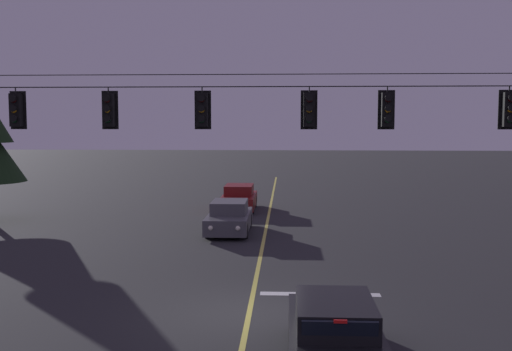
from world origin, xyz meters
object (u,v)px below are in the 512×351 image
at_px(traffic_light_rightmost, 387,110).
at_px(car_oncoming_lead, 229,218).
at_px(traffic_light_far_right, 509,109).
at_px(car_oncoming_trailing, 239,198).
at_px(traffic_light_leftmost, 16,110).
at_px(traffic_light_left_inner, 108,110).
at_px(car_waiting_near_lane, 334,335).
at_px(traffic_light_right_inner, 309,110).
at_px(traffic_light_centre, 202,110).

height_order(traffic_light_rightmost, car_oncoming_lead, traffic_light_rightmost).
distance_m(traffic_light_far_right, car_oncoming_trailing, 18.69).
height_order(traffic_light_leftmost, traffic_light_far_right, same).
distance_m(traffic_light_left_inner, traffic_light_rightmost, 8.01).
bearing_deg(traffic_light_far_right, car_oncoming_trailing, 119.27).
bearing_deg(car_waiting_near_lane, traffic_light_rightmost, 71.75).
height_order(car_waiting_near_lane, car_oncoming_lead, same).
bearing_deg(car_oncoming_lead, car_oncoming_trailing, 90.95).
bearing_deg(traffic_light_right_inner, traffic_light_rightmost, 0.00).
relative_size(traffic_light_centre, car_oncoming_trailing, 0.28).
bearing_deg(traffic_light_right_inner, traffic_light_left_inner, 180.00).
distance_m(traffic_light_left_inner, traffic_light_centre, 2.73).
bearing_deg(traffic_light_far_right, car_oncoming_lead, 134.32).
xyz_separation_m(traffic_light_right_inner, car_oncoming_trailing, (-3.27, 15.81, -4.57)).
relative_size(traffic_light_left_inner, car_oncoming_lead, 0.28).
distance_m(car_waiting_near_lane, car_oncoming_trailing, 21.80).
distance_m(traffic_light_far_right, car_oncoming_lead, 13.33).
distance_m(traffic_light_centre, car_waiting_near_lane, 8.05).
xyz_separation_m(traffic_light_left_inner, car_oncoming_lead, (2.65, 8.96, -4.57)).
bearing_deg(traffic_light_centre, car_oncoming_lead, 90.53).
xyz_separation_m(traffic_light_right_inner, traffic_light_far_right, (5.59, 0.00, 0.00)).
distance_m(traffic_light_centre, car_oncoming_trailing, 16.46).
distance_m(traffic_light_leftmost, traffic_light_rightmost, 10.76).
height_order(traffic_light_centre, car_oncoming_trailing, traffic_light_centre).
xyz_separation_m(traffic_light_left_inner, traffic_light_rightmost, (8.01, 0.00, 0.00)).
relative_size(car_waiting_near_lane, car_oncoming_lead, 0.98).
bearing_deg(traffic_light_centre, traffic_light_left_inner, 180.00).
distance_m(traffic_light_rightmost, car_waiting_near_lane, 7.53).
relative_size(traffic_light_leftmost, traffic_light_right_inner, 1.00).
relative_size(traffic_light_right_inner, car_oncoming_lead, 0.28).
bearing_deg(traffic_light_rightmost, traffic_light_left_inner, 180.00).
distance_m(traffic_light_left_inner, traffic_light_far_right, 11.40).
height_order(car_oncoming_lead, car_oncoming_trailing, same).
height_order(traffic_light_right_inner, traffic_light_far_right, same).
bearing_deg(car_waiting_near_lane, car_oncoming_trailing, 99.51).
bearing_deg(traffic_light_left_inner, car_waiting_near_lane, -42.82).
distance_m(traffic_light_leftmost, traffic_light_far_right, 14.15).
bearing_deg(car_oncoming_trailing, car_oncoming_lead, -89.05).
height_order(traffic_light_centre, traffic_light_far_right, same).
relative_size(traffic_light_rightmost, traffic_light_far_right, 1.00).
distance_m(traffic_light_left_inner, car_waiting_near_lane, 9.53).
height_order(traffic_light_leftmost, traffic_light_centre, same).
height_order(traffic_light_centre, traffic_light_right_inner, same).
bearing_deg(car_oncoming_trailing, traffic_light_leftmost, -108.48).
xyz_separation_m(traffic_light_leftmost, car_oncoming_trailing, (5.29, 15.81, -4.57)).
bearing_deg(traffic_light_rightmost, car_oncoming_trailing, 109.11).
bearing_deg(traffic_light_left_inner, traffic_light_right_inner, 0.00).
bearing_deg(traffic_light_left_inner, traffic_light_centre, 0.00).
height_order(traffic_light_leftmost, car_oncoming_trailing, traffic_light_leftmost).
distance_m(traffic_light_leftmost, car_oncoming_trailing, 17.29).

